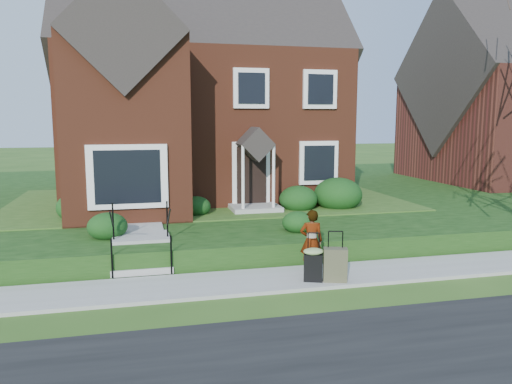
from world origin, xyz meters
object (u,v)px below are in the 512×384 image
object	(u,v)px
front_steps	(141,248)
suitcase_olive	(335,265)
woman	(311,241)
suitcase_black	(313,263)

from	to	relation	value
front_steps	suitcase_olive	size ratio (longest dim) A/B	1.82
suitcase_olive	woman	bearing A→B (deg)	127.55
woman	suitcase_olive	bearing A→B (deg)	121.25
front_steps	suitcase_black	distance (m)	4.26
woman	suitcase_black	size ratio (longest dim) A/B	1.36
suitcase_black	front_steps	bearing A→B (deg)	169.76
front_steps	woman	world-z (taller)	front_steps
woman	suitcase_olive	distance (m)	0.90
front_steps	suitcase_black	bearing A→B (deg)	-31.62
woman	suitcase_black	world-z (taller)	woman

